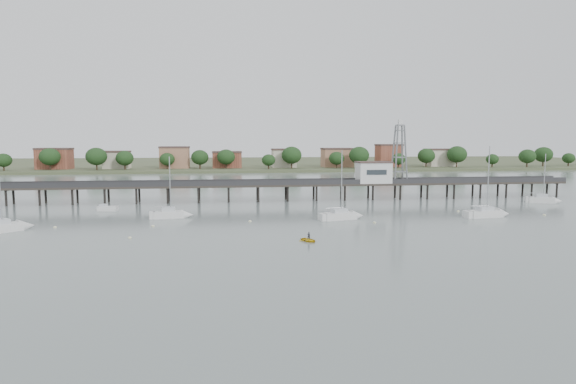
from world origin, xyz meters
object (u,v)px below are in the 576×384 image
Objects in this scene: sailboat_a at (9,227)px; yellow_dinghy at (309,241)px; sailboat_e at (546,200)px; sailboat_c at (345,216)px; pier at (272,185)px; sailboat_b at (175,214)px; lattice_tower at (399,154)px; white_tender at (107,208)px; sailboat_d at (491,214)px.

yellow_dinghy is at bearing -57.52° from sailboat_a.
yellow_dinghy is at bearing -126.56° from sailboat_e.
sailboat_c reaches higher than yellow_dinghy.
pier is 47.47m from yellow_dinghy.
sailboat_b is 84.21m from sailboat_e.
lattice_tower reaches higher than white_tender.
lattice_tower reaches higher than sailboat_b.
sailboat_d reaches higher than yellow_dinghy.
white_tender is at bearing -161.34° from pier.
lattice_tower reaches higher than sailboat_c.
sailboat_c is (31.32, -5.58, -0.01)m from sailboat_b.
sailboat_e is 54.75m from sailboat_c.
sailboat_a is at bearing -156.62° from lattice_tower.
lattice_tower is 1.09× the size of sailboat_d.
sailboat_c is (56.19, 4.46, 0.00)m from sailboat_a.
yellow_dinghy is (-62.24, -35.14, -0.65)m from sailboat_e.
sailboat_a is at bearing -106.39° from white_tender.
sailboat_b is at bearing -28.49° from white_tender.
lattice_tower reaches higher than sailboat_e.
sailboat_b is at bearing -155.97° from lattice_tower.
sailboat_e is 2.89× the size of white_tender.
pier is 30.91m from sailboat_c.
white_tender is (-98.20, 0.21, -0.18)m from sailboat_e.
lattice_tower is at bearing -177.29° from sailboat_e.
lattice_tower reaches higher than sailboat_d.
pier is 64.02m from sailboat_e.
lattice_tower is 1.16× the size of sailboat_c.
sailboat_d is (38.69, -29.90, -3.16)m from pier.
yellow_dinghy is at bearing -55.26° from sailboat_b.
pier is at bearing 41.64° from sailboat_b.
sailboat_d is at bearing -13.07° from sailboat_b.
sailboat_a is (-24.87, -10.05, -0.01)m from sailboat_b.
sailboat_c is 4.69× the size of yellow_dinghy.
sailboat_d is at bearing -119.65° from sailboat_e.
sailboat_b reaches higher than white_tender.
sailboat_b is 26.82m from sailboat_a.
pier is 36.27× the size of white_tender.
sailboat_a is (-108.34, -21.14, -0.01)m from sailboat_e.
sailboat_b is 2.91× the size of white_tender.
sailboat_d is at bearing -7.25° from yellow_dinghy.
sailboat_d reaches higher than sailboat_e.
sailboat_e is at bearing 30.01° from sailboat_d.
sailboat_a is at bearing -144.97° from sailboat_e.
sailboat_e is (31.27, -12.18, -10.45)m from lattice_tower.
sailboat_d is (-24.08, -17.72, -0.01)m from sailboat_e.
sailboat_b is 4.22× the size of yellow_dinghy.
sailboat_c is at bearing -11.12° from white_tender.
sailboat_b is (-20.70, -23.27, -3.15)m from pier.
white_tender is (-74.12, 17.94, -0.17)m from sailboat_d.
sailboat_b is 32.08m from yellow_dinghy.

